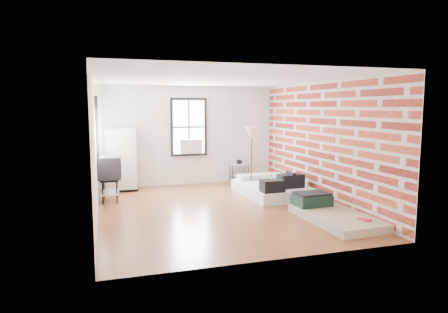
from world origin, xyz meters
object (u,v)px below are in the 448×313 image
object	(u,v)px
mattress_main	(274,188)
tv_stand	(110,169)
side_table	(239,168)
mattress_bare	(330,213)
floor_lamp	(252,136)
wardrobe	(121,160)

from	to	relation	value
mattress_main	tv_stand	world-z (taller)	tv_stand
mattress_main	side_table	bearing A→B (deg)	97.96
mattress_bare	floor_lamp	bearing A→B (deg)	98.91
side_table	mattress_main	bearing A→B (deg)	-79.70
floor_lamp	tv_stand	size ratio (longest dim) A/B	1.60
side_table	floor_lamp	xyz separation A→B (m)	(-0.06, -1.15, 0.99)
wardrobe	side_table	world-z (taller)	wardrobe
mattress_main	tv_stand	distance (m)	4.04
floor_lamp	tv_stand	world-z (taller)	floor_lamp
mattress_bare	wardrobe	size ratio (longest dim) A/B	1.22
mattress_bare	tv_stand	world-z (taller)	tv_stand
mattress_main	side_table	world-z (taller)	side_table
mattress_bare	wardrobe	xyz separation A→B (m)	(-3.82, 4.02, 0.69)
side_table	floor_lamp	size ratio (longest dim) A/B	0.40
wardrobe	floor_lamp	distance (m)	3.50
floor_lamp	mattress_main	bearing A→B (deg)	-58.15
mattress_bare	tv_stand	size ratio (longest dim) A/B	1.91
side_table	floor_lamp	bearing A→B (deg)	-92.89
mattress_bare	side_table	xyz separation A→B (m)	(-0.49, 4.09, 0.33)
wardrobe	floor_lamp	world-z (taller)	floor_lamp
side_table	tv_stand	size ratio (longest dim) A/B	0.65
mattress_bare	wardrobe	distance (m)	5.59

